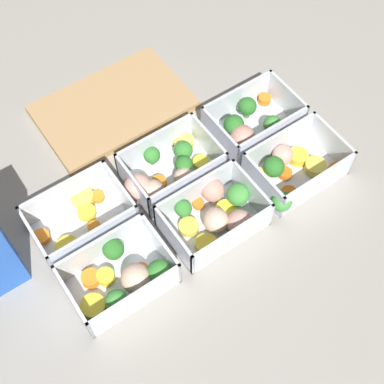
# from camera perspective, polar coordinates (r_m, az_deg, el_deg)

# --- Properties ---
(ground_plane) EXTENTS (4.00, 4.00, 0.00)m
(ground_plane) POSITION_cam_1_polar(r_m,az_deg,el_deg) (0.92, 0.00, -0.70)
(ground_plane) COLOR gray
(container_near_left) EXTENTS (0.16, 0.11, 0.06)m
(container_near_left) POSITION_cam_1_polar(r_m,az_deg,el_deg) (0.84, -7.26, -8.98)
(container_near_left) COLOR silver
(container_near_left) RESTS_ON ground_plane
(container_near_center) EXTENTS (0.16, 0.13, 0.06)m
(container_near_center) POSITION_cam_1_polar(r_m,az_deg,el_deg) (0.88, 2.75, -2.31)
(container_near_center) COLOR silver
(container_near_center) RESTS_ON ground_plane
(container_near_right) EXTENTS (0.17, 0.12, 0.06)m
(container_near_right) POSITION_cam_1_polar(r_m,az_deg,el_deg) (0.94, 10.51, 2.40)
(container_near_right) COLOR silver
(container_near_right) RESTS_ON ground_plane
(container_far_left) EXTENTS (0.16, 0.13, 0.06)m
(container_far_left) POSITION_cam_1_polar(r_m,az_deg,el_deg) (0.90, -11.71, -2.91)
(container_far_left) COLOR silver
(container_far_left) RESTS_ON ground_plane
(container_far_center) EXTENTS (0.18, 0.12, 0.06)m
(container_far_center) POSITION_cam_1_polar(r_m,az_deg,el_deg) (0.93, -2.78, 2.22)
(container_far_center) COLOR silver
(container_far_center) RESTS_ON ground_plane
(container_far_right) EXTENTS (0.16, 0.12, 0.06)m
(container_far_right) POSITION_cam_1_polar(r_m,az_deg,el_deg) (0.99, 6.34, 7.25)
(container_far_right) COLOR silver
(container_far_right) RESTS_ON ground_plane
(cutting_board) EXTENTS (0.28, 0.18, 0.02)m
(cutting_board) POSITION_cam_1_polar(r_m,az_deg,el_deg) (1.04, -8.39, 8.94)
(cutting_board) COLOR tan
(cutting_board) RESTS_ON ground_plane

